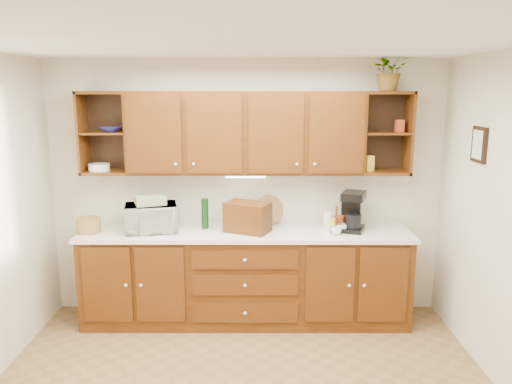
{
  "coord_description": "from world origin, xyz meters",
  "views": [
    {
      "loc": [
        0.11,
        -3.28,
        2.3
      ],
      "look_at": [
        0.1,
        1.15,
        1.39
      ],
      "focal_mm": 35.0,
      "sensor_mm": 36.0,
      "label": 1
    }
  ],
  "objects_px": {
    "bread_box": "(248,217)",
    "potted_plant": "(390,70)",
    "microwave": "(151,218)",
    "coffee_maker": "(353,212)"
  },
  "relations": [
    {
      "from": "bread_box",
      "to": "potted_plant",
      "type": "distance_m",
      "value": 1.94
    },
    {
      "from": "microwave",
      "to": "bread_box",
      "type": "height_order",
      "value": "bread_box"
    },
    {
      "from": "bread_box",
      "to": "microwave",
      "type": "bearing_deg",
      "value": -156.24
    },
    {
      "from": "bread_box",
      "to": "coffee_maker",
      "type": "relative_size",
      "value": 1.07
    },
    {
      "from": "microwave",
      "to": "potted_plant",
      "type": "bearing_deg",
      "value": -9.33
    },
    {
      "from": "coffee_maker",
      "to": "bread_box",
      "type": "bearing_deg",
      "value": -156.25
    },
    {
      "from": "microwave",
      "to": "coffee_maker",
      "type": "distance_m",
      "value": 1.97
    },
    {
      "from": "bread_box",
      "to": "coffee_maker",
      "type": "height_order",
      "value": "coffee_maker"
    },
    {
      "from": "coffee_maker",
      "to": "potted_plant",
      "type": "bearing_deg",
      "value": 31.9
    },
    {
      "from": "microwave",
      "to": "potted_plant",
      "type": "xyz_separation_m",
      "value": [
        2.28,
        0.1,
        1.41
      ]
    }
  ]
}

